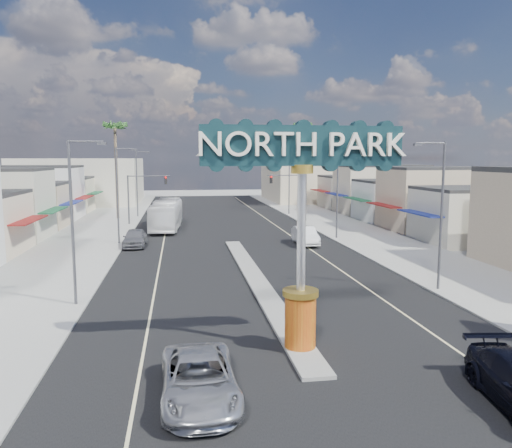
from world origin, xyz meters
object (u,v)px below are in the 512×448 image
object	(u,v)px
palm_left_far	(115,131)
palm_right_far	(303,131)
traffic_signal_left	(143,190)
streetlight_r_far	(288,179)
palm_right_mid	(299,141)
streetlight_l_mid	(119,190)
streetlight_r_near	(439,208)
gateway_sign	(302,210)
suv_left	(199,378)
car_parked_left	(135,238)
streetlight_l_near	(75,214)
streetlight_r_mid	(336,188)
car_parked_right	(305,236)
streetlight_l_far	(138,180)
traffic_signal_right	(292,188)
city_bus	(166,215)

from	to	relation	value
palm_left_far	palm_right_far	distance (m)	30.48
traffic_signal_left	streetlight_r_far	world-z (taller)	streetlight_r_far
streetlight_r_far	palm_right_mid	distance (m)	7.30
streetlight_l_mid	streetlight_r_near	size ratio (longest dim) A/B	1.00
streetlight_r_near	palm_right_far	bearing A→B (deg)	84.98
traffic_signal_left	gateway_sign	bearing A→B (deg)	-77.67
palm_right_far	suv_left	bearing A→B (deg)	-106.90
gateway_sign	suv_left	bearing A→B (deg)	-139.55
gateway_sign	palm_left_far	world-z (taller)	palm_left_far
suv_left	car_parked_left	xyz separation A→B (m)	(-4.64, 30.15, 0.08)
streetlight_r_near	suv_left	world-z (taller)	streetlight_r_near
streetlight_l_near	palm_right_far	size ratio (longest dim) A/B	0.64
palm_right_mid	streetlight_r_mid	bearing A→B (deg)	-95.64
streetlight_r_far	car_parked_left	xyz separation A→B (m)	(-19.43, -23.59, -4.24)
traffic_signal_left	palm_right_far	distance (m)	31.22
car_parked_left	car_parked_right	world-z (taller)	car_parked_right
streetlight_r_far	streetlight_l_far	bearing A→B (deg)	180.00
car_parked_right	streetlight_r_far	bearing A→B (deg)	83.45
traffic_signal_right	streetlight_l_near	xyz separation A→B (m)	(-19.62, -33.99, 0.79)
streetlight_l_near	palm_left_far	world-z (taller)	palm_left_far
streetlight_r_near	suv_left	distance (m)	19.38
streetlight_r_mid	streetlight_r_far	size ratio (longest dim) A/B	1.00
traffic_signal_right	suv_left	world-z (taller)	traffic_signal_right
streetlight_l_near	suv_left	world-z (taller)	streetlight_l_near
streetlight_l_near	streetlight_r_far	world-z (taller)	same
streetlight_l_far	car_parked_right	world-z (taller)	streetlight_l_far
streetlight_r_near	car_parked_left	distance (m)	27.10
traffic_signal_left	city_bus	world-z (taller)	traffic_signal_left
streetlight_l_mid	streetlight_r_mid	world-z (taller)	same
traffic_signal_left	streetlight_l_far	world-z (taller)	streetlight_l_far
traffic_signal_left	city_bus	size ratio (longest dim) A/B	0.50
palm_right_mid	palm_right_far	distance (m)	6.57
streetlight_l_far	streetlight_r_near	xyz separation A→B (m)	(20.87, -42.00, 0.00)
streetlight_r_far	suv_left	size ratio (longest dim) A/B	1.67
streetlight_r_far	palm_right_far	bearing A→B (deg)	65.45
traffic_signal_right	palm_left_far	world-z (taller)	palm_left_far
streetlight_r_near	streetlight_l_near	bearing A→B (deg)	180.00
traffic_signal_left	streetlight_r_far	bearing A→B (deg)	22.20
streetlight_l_far	car_parked_left	world-z (taller)	streetlight_l_far
traffic_signal_left	palm_left_far	distance (m)	10.14
traffic_signal_right	palm_right_far	distance (m)	20.59
gateway_sign	traffic_signal_left	distance (m)	43.04
streetlight_l_mid	car_parked_right	size ratio (longest dim) A/B	1.77
streetlight_r_mid	car_parked_right	bearing A→B (deg)	-143.49
streetlight_r_far	car_parked_right	world-z (taller)	streetlight_r_far
streetlight_r_mid	car_parked_left	world-z (taller)	streetlight_r_mid
streetlight_l_far	suv_left	bearing A→B (deg)	-83.56
city_bus	car_parked_left	bearing A→B (deg)	-98.97
palm_left_far	suv_left	distance (m)	53.55
streetlight_r_near	streetlight_r_mid	distance (m)	20.00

